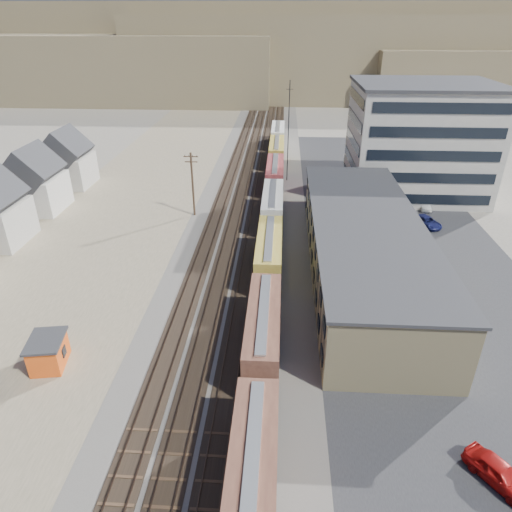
# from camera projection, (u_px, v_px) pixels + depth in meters

# --- Properties ---
(ground) EXTENTS (300.00, 300.00, 0.00)m
(ground) POSITION_uv_depth(u_px,v_px,m) (207.00, 434.00, 34.40)
(ground) COLOR #6B6356
(ground) RESTS_ON ground
(ballast_bed) EXTENTS (18.00, 200.00, 0.06)m
(ballast_bed) POSITION_uv_depth(u_px,v_px,m) (252.00, 198.00, 78.46)
(ballast_bed) COLOR #4C4742
(ballast_bed) RESTS_ON ground
(dirt_yard) EXTENTS (24.00, 180.00, 0.03)m
(dirt_yard) POSITION_uv_depth(u_px,v_px,m) (119.00, 218.00, 70.71)
(dirt_yard) COLOR #6C634A
(dirt_yard) RESTS_ON ground
(asphalt_lot) EXTENTS (26.00, 120.00, 0.04)m
(asphalt_lot) POSITION_uv_depth(u_px,v_px,m) (401.00, 239.00, 64.09)
(asphalt_lot) COLOR #232326
(asphalt_lot) RESTS_ON ground
(rail_tracks) EXTENTS (11.40, 200.00, 0.24)m
(rail_tracks) POSITION_uv_depth(u_px,v_px,m) (249.00, 198.00, 78.45)
(rail_tracks) COLOR black
(rail_tracks) RESTS_ON ground
(freight_train) EXTENTS (3.00, 119.74, 4.46)m
(freight_train) POSITION_uv_depth(u_px,v_px,m) (271.00, 225.00, 61.65)
(freight_train) COLOR black
(freight_train) RESTS_ON ground
(warehouse) EXTENTS (12.40, 40.40, 7.25)m
(warehouse) POSITION_uv_depth(u_px,v_px,m) (364.00, 247.00, 53.94)
(warehouse) COLOR tan
(warehouse) RESTS_ON ground
(office_tower) EXTENTS (22.60, 18.60, 18.45)m
(office_tower) POSITION_uv_depth(u_px,v_px,m) (418.00, 140.00, 77.02)
(office_tower) COLOR #9E998E
(office_tower) RESTS_ON ground
(utility_pole_north) EXTENTS (2.20, 0.32, 10.00)m
(utility_pole_north) POSITION_uv_depth(u_px,v_px,m) (193.00, 183.00, 69.39)
(utility_pole_north) COLOR #382619
(utility_pole_north) RESTS_ON ground
(radio_mast) EXTENTS (1.20, 0.16, 18.00)m
(radio_mast) POSITION_uv_depth(u_px,v_px,m) (288.00, 132.00, 82.69)
(radio_mast) COLOR black
(radio_mast) RESTS_ON ground
(hills_north) EXTENTS (265.00, 80.00, 32.00)m
(hills_north) POSITION_uv_depth(u_px,v_px,m) (273.00, 55.00, 175.79)
(hills_north) COLOR brown
(hills_north) RESTS_ON ground
(maintenance_shed) EXTENTS (3.59, 4.32, 2.84)m
(maintenance_shed) POSITION_uv_depth(u_px,v_px,m) (48.00, 352.00, 40.55)
(maintenance_shed) COLOR #DD4F14
(maintenance_shed) RESTS_ON ground
(parked_car_red) EXTENTS (4.28, 5.01, 1.62)m
(parked_car_red) POSITION_uv_depth(u_px,v_px,m) (499.00, 473.00, 30.60)
(parked_car_red) COLOR #A2110E
(parked_car_red) RESTS_ON ground
(parked_car_blue) EXTENTS (3.95, 5.53, 1.40)m
(parked_car_blue) POSITION_uv_depth(u_px,v_px,m) (427.00, 222.00, 67.83)
(parked_car_blue) COLOR navy
(parked_car_blue) RESTS_ON ground
(parked_car_far) EXTENTS (2.03, 4.21, 1.39)m
(parked_car_far) POSITION_uv_depth(u_px,v_px,m) (425.00, 205.00, 73.76)
(parked_car_far) COLOR white
(parked_car_far) RESTS_ON ground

